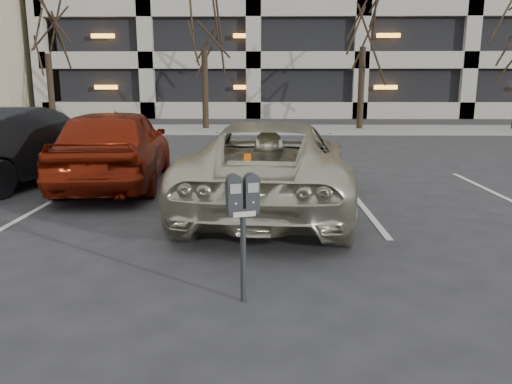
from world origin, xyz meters
name	(u,v)px	position (x,y,z in m)	size (l,w,h in m)	color
ground	(287,234)	(0.00, 0.00, 0.00)	(140.00, 140.00, 0.00)	#28282B
sidewalk	(271,129)	(0.00, 16.00, 0.06)	(80.00, 4.00, 0.12)	gray
stall_lines	(207,197)	(-1.40, 2.30, 0.01)	(16.90, 5.20, 0.00)	silver
tree_a	(44,4)	(-10.00, 16.00, 5.49)	(3.35, 3.35, 7.61)	black
parking_meter	(243,207)	(-0.53, -2.27, 0.96)	(0.34, 0.21, 1.25)	black
suv_silver	(271,165)	(-0.21, 1.49, 0.75)	(2.99, 5.64, 1.51)	beige
car_red	(115,146)	(-3.43, 3.44, 0.83)	(1.95, 4.86, 1.66)	maroon
car_dark	(19,145)	(-5.61, 3.73, 0.82)	(1.73, 4.95, 1.63)	black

